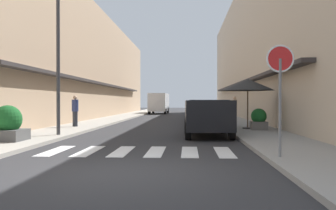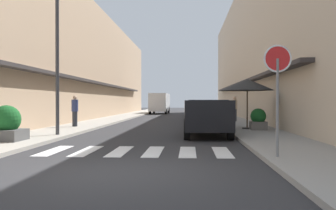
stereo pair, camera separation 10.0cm
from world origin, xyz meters
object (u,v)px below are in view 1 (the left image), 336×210
at_px(planter_corner, 7,125).
at_px(parked_car_near, 207,114).
at_px(delivery_van, 159,102).
at_px(pedestrian_walking_near, 235,108).
at_px(parked_car_distant, 196,107).
at_px(street_lamp, 63,45).
at_px(pedestrian_walking_far, 75,110).
at_px(parked_car_far, 199,108).
at_px(round_street_sign, 280,71).
at_px(cafe_umbrella, 248,85).
at_px(planter_midblock, 259,119).
at_px(parked_car_mid, 202,110).

bearing_deg(planter_corner, parked_car_near, 23.93).
xyz_separation_m(delivery_van, pedestrian_walking_near, (6.45, -18.06, -0.43)).
distance_m(parked_car_distant, street_lamp, 20.00).
xyz_separation_m(street_lamp, pedestrian_walking_far, (-0.98, 4.61, -2.63)).
bearing_deg(delivery_van, parked_car_distant, -65.73).
relative_size(parked_car_far, round_street_sign, 1.66).
height_order(parked_car_near, cafe_umbrella, cafe_umbrella).
bearing_deg(pedestrian_walking_near, planter_corner, -127.12).
height_order(parked_car_far, pedestrian_walking_near, pedestrian_walking_near).
xyz_separation_m(parked_car_distant, round_street_sign, (1.36, -24.25, 1.19)).
xyz_separation_m(parked_car_near, pedestrian_walking_near, (2.29, 9.41, 0.06)).
relative_size(parked_car_near, pedestrian_walking_near, 2.47).
relative_size(street_lamp, pedestrian_walking_far, 3.57).
bearing_deg(parked_car_near, cafe_umbrella, 53.05).
relative_size(planter_corner, pedestrian_walking_near, 0.72).
bearing_deg(cafe_umbrella, street_lamp, -155.62).
distance_m(parked_car_near, pedestrian_walking_near, 9.68).
height_order(delivery_van, pedestrian_walking_far, delivery_van).
xyz_separation_m(planter_midblock, pedestrian_walking_near, (-0.17, 7.23, 0.39)).
bearing_deg(planter_midblock, street_lamp, -160.04).
distance_m(round_street_sign, planter_midblock, 8.40).
bearing_deg(round_street_sign, parked_car_mid, 96.64).
height_order(parked_car_near, round_street_sign, round_street_sign).
xyz_separation_m(round_street_sign, street_lamp, (-6.99, 5.24, 1.48)).
relative_size(parked_car_far, pedestrian_walking_far, 2.70).
bearing_deg(delivery_van, round_street_sign, -80.64).
height_order(cafe_umbrella, pedestrian_walking_far, cafe_umbrella).
height_order(parked_car_far, planter_corner, parked_car_far).
xyz_separation_m(round_street_sign, pedestrian_walking_far, (-7.97, 9.85, -1.16)).
relative_size(parked_car_near, parked_car_far, 0.93).
relative_size(planter_midblock, pedestrian_walking_near, 0.60).
bearing_deg(planter_corner, pedestrian_walking_near, 54.00).
bearing_deg(street_lamp, delivery_van, 87.01).
distance_m(round_street_sign, pedestrian_walking_near, 15.48).
distance_m(parked_car_distant, cafe_umbrella, 15.71).
xyz_separation_m(parked_car_near, cafe_umbrella, (2.04, 2.72, 1.28)).
relative_size(parked_car_near, parked_car_mid, 0.90).
height_order(parked_car_near, parked_car_mid, same).
distance_m(parked_car_near, delivery_van, 27.78).
height_order(round_street_sign, pedestrian_walking_far, round_street_sign).
height_order(delivery_van, planter_corner, delivery_van).
distance_m(parked_car_far, round_street_sign, 18.06).
relative_size(parked_car_distant, cafe_umbrella, 1.63).
relative_size(parked_car_near, planter_midblock, 4.14).
distance_m(planter_corner, pedestrian_walking_near, 15.31).
height_order(planter_corner, pedestrian_walking_far, pedestrian_walking_far).
xyz_separation_m(parked_car_far, round_street_sign, (1.36, -17.97, 1.19)).
xyz_separation_m(delivery_van, street_lamp, (-1.47, -28.23, 2.19)).
bearing_deg(parked_car_distant, pedestrian_walking_near, -75.48).
xyz_separation_m(parked_car_distant, street_lamp, (-5.63, -19.01, 2.67)).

